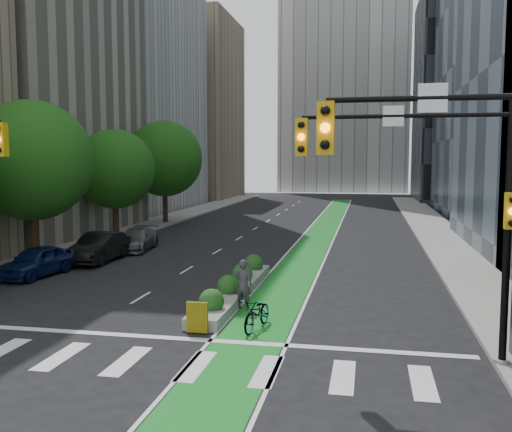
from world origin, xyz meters
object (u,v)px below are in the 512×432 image
at_px(parked_car_left_near, 37,261).
at_px(parked_car_left_mid, 99,247).
at_px(median_planter, 235,287).
at_px(bicycle, 257,313).
at_px(parked_car_left_far, 137,239).
at_px(cyclist, 243,284).

bearing_deg(parked_car_left_near, parked_car_left_mid, 81.26).
distance_m(median_planter, bicycle, 4.73).
height_order(bicycle, parked_car_left_far, parked_car_left_far).
bearing_deg(cyclist, parked_car_left_near, -6.29).
height_order(median_planter, parked_car_left_far, parked_car_left_far).
bearing_deg(median_planter, parked_car_left_far, 129.83).
bearing_deg(bicycle, parked_car_left_mid, 146.11).
bearing_deg(median_planter, bicycle, -67.47).
height_order(cyclist, parked_car_left_far, cyclist).
height_order(cyclist, parked_car_left_near, cyclist).
xyz_separation_m(median_planter, parked_car_left_near, (-10.30, 2.03, 0.37)).
distance_m(bicycle, parked_car_left_far, 18.24).
distance_m(bicycle, parked_car_left_mid, 15.31).
bearing_deg(cyclist, median_planter, -54.08).
height_order(parked_car_left_near, parked_car_left_mid, parked_car_left_mid).
height_order(parked_car_left_near, parked_car_left_far, parked_car_left_near).
bearing_deg(parked_car_left_mid, median_planter, -34.81).
distance_m(parked_car_left_mid, parked_car_left_far, 4.22).
relative_size(median_planter, parked_car_left_near, 2.36).
relative_size(parked_car_left_near, parked_car_left_far, 0.93).
bearing_deg(parked_car_left_far, cyclist, -58.68).
bearing_deg(parked_car_left_mid, bicycle, -44.47).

